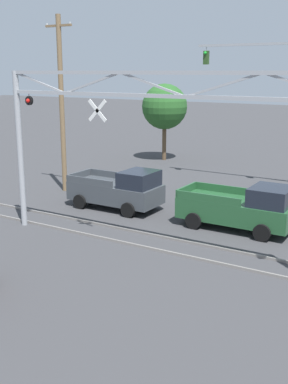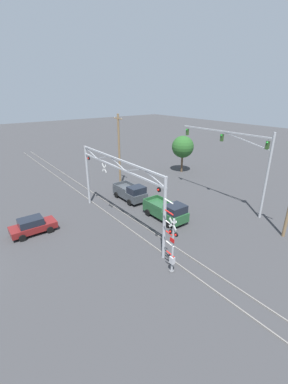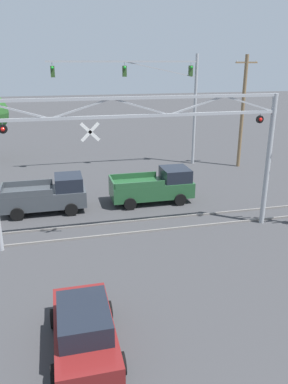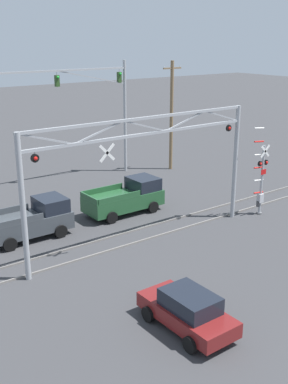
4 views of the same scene
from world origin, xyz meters
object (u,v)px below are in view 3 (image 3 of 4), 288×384
at_px(traffic_signal_span, 164,90).
at_px(utility_pole_right, 243,111).
at_px(pickup_truck_following, 48,195).
at_px(sedan_waiting, 84,328).
at_px(pickup_truck_lead, 155,186).
at_px(crossing_gantry, 141,145).

xyz_separation_m(traffic_signal_span, utility_pole_right, (6.10, -1.78, -1.59)).
xyz_separation_m(pickup_truck_following, utility_pole_right, (15.50, 6.57, 3.60)).
height_order(sedan_waiting, utility_pole_right, utility_pole_right).
bearing_deg(pickup_truck_lead, utility_pole_right, 35.77).
distance_m(sedan_waiting, utility_pole_right, 23.72).
bearing_deg(pickup_truck_lead, traffic_signal_span, 70.70).
bearing_deg(utility_pole_right, sedan_waiting, -128.15).
bearing_deg(utility_pole_right, crossing_gantry, -134.79).
bearing_deg(crossing_gantry, pickup_truck_following, 135.24).
relative_size(pickup_truck_lead, sedan_waiting, 1.23).
bearing_deg(sedan_waiting, pickup_truck_lead, 65.39).
xyz_separation_m(crossing_gantry, traffic_signal_span, (4.87, 12.83, 1.51)).
relative_size(pickup_truck_lead, pickup_truck_following, 1.06).
distance_m(traffic_signal_span, pickup_truck_lead, 10.17).
relative_size(pickup_truck_lead, utility_pole_right, 0.57).
distance_m(crossing_gantry, pickup_truck_following, 7.35).
relative_size(crossing_gantry, traffic_signal_span, 1.16).
height_order(traffic_signal_span, pickup_truck_lead, traffic_signal_span).
bearing_deg(crossing_gantry, utility_pole_right, 45.21).
bearing_deg(sedan_waiting, traffic_signal_span, 67.51).
xyz_separation_m(pickup_truck_lead, utility_pole_right, (9.00, 6.48, 3.60)).
height_order(traffic_signal_span, sedan_waiting, traffic_signal_span).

